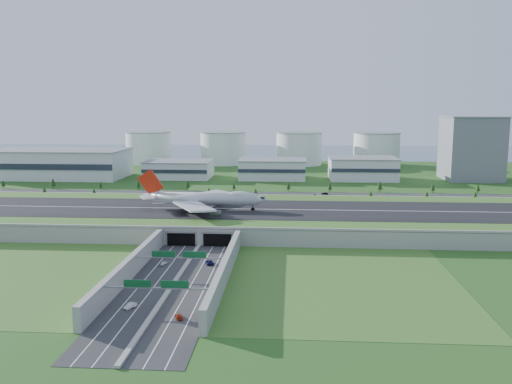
# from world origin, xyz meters

# --- Properties ---
(ground) EXTENTS (1200.00, 1200.00, 0.00)m
(ground) POSITION_xyz_m (0.00, 0.00, 0.00)
(ground) COLOR #1E4B17
(ground) RESTS_ON ground
(airfield_deck) EXTENTS (520.00, 100.00, 9.20)m
(airfield_deck) POSITION_xyz_m (0.00, -0.09, 4.12)
(airfield_deck) COLOR gray
(airfield_deck) RESTS_ON ground
(underpass_road) EXTENTS (38.80, 120.40, 8.00)m
(underpass_road) POSITION_xyz_m (0.00, -99.42, 3.43)
(underpass_road) COLOR #28282B
(underpass_road) RESTS_ON ground
(sign_gantry_near) EXTENTS (38.70, 0.70, 9.80)m
(sign_gantry_near) POSITION_xyz_m (0.00, -95.04, 6.95)
(sign_gantry_near) COLOR gray
(sign_gantry_near) RESTS_ON ground
(sign_gantry_far) EXTENTS (38.70, 0.70, 9.80)m
(sign_gantry_far) POSITION_xyz_m (0.00, -130.04, 6.95)
(sign_gantry_far) COLOR gray
(sign_gantry_far) RESTS_ON ground
(north_expressway) EXTENTS (560.00, 36.00, 0.12)m
(north_expressway) POSITION_xyz_m (0.00, 95.00, 0.06)
(north_expressway) COLOR #28282B
(north_expressway) RESTS_ON ground
(tree_row) EXTENTS (499.05, 48.56, 8.35)m
(tree_row) POSITION_xyz_m (12.77, 93.47, 4.54)
(tree_row) COLOR #3D2819
(tree_row) RESTS_ON ground
(hangar_west) EXTENTS (120.00, 60.00, 25.00)m
(hangar_west) POSITION_xyz_m (-170.00, 185.00, 12.50)
(hangar_west) COLOR silver
(hangar_west) RESTS_ON ground
(hangar_mid_a) EXTENTS (58.00, 42.00, 15.00)m
(hangar_mid_a) POSITION_xyz_m (-60.00, 190.00, 7.50)
(hangar_mid_a) COLOR silver
(hangar_mid_a) RESTS_ON ground
(hangar_mid_b) EXTENTS (58.00, 42.00, 17.00)m
(hangar_mid_b) POSITION_xyz_m (25.00, 190.00, 8.50)
(hangar_mid_b) COLOR silver
(hangar_mid_b) RESTS_ON ground
(hangar_mid_c) EXTENTS (58.00, 42.00, 19.00)m
(hangar_mid_c) POSITION_xyz_m (105.00, 190.00, 9.50)
(hangar_mid_c) COLOR silver
(hangar_mid_c) RESTS_ON ground
(office_tower) EXTENTS (46.00, 46.00, 55.00)m
(office_tower) POSITION_xyz_m (200.00, 195.00, 27.50)
(office_tower) COLOR slate
(office_tower) RESTS_ON ground
(fuel_tank_a) EXTENTS (50.00, 50.00, 35.00)m
(fuel_tank_a) POSITION_xyz_m (-120.00, 310.00, 17.50)
(fuel_tank_a) COLOR silver
(fuel_tank_a) RESTS_ON ground
(fuel_tank_b) EXTENTS (50.00, 50.00, 35.00)m
(fuel_tank_b) POSITION_xyz_m (-35.00, 310.00, 17.50)
(fuel_tank_b) COLOR silver
(fuel_tank_b) RESTS_ON ground
(fuel_tank_c) EXTENTS (50.00, 50.00, 35.00)m
(fuel_tank_c) POSITION_xyz_m (50.00, 310.00, 17.50)
(fuel_tank_c) COLOR silver
(fuel_tank_c) RESTS_ON ground
(fuel_tank_d) EXTENTS (50.00, 50.00, 35.00)m
(fuel_tank_d) POSITION_xyz_m (135.00, 310.00, 17.50)
(fuel_tank_d) COLOR silver
(fuel_tank_d) RESTS_ON ground
(bay_water) EXTENTS (1200.00, 260.00, 0.06)m
(bay_water) POSITION_xyz_m (0.00, 480.00, 0.03)
(bay_water) COLOR #39576C
(bay_water) RESTS_ON ground
(boeing_747) EXTENTS (72.95, 68.85, 22.54)m
(boeing_747) POSITION_xyz_m (-5.79, -2.61, 14.37)
(boeing_747) COLOR silver
(boeing_747) RESTS_ON airfield_deck
(car_0) EXTENTS (2.93, 4.80, 1.53)m
(car_0) POSITION_xyz_m (-9.38, -81.75, 0.88)
(car_0) COLOR silver
(car_0) RESTS_ON ground
(car_1) EXTENTS (3.53, 5.29, 1.65)m
(car_1) POSITION_xyz_m (-8.80, -129.65, 0.94)
(car_1) COLOR silver
(car_1) RESTS_ON ground
(car_2) EXTENTS (4.60, 6.58, 1.67)m
(car_2) POSITION_xyz_m (9.17, -79.07, 0.95)
(car_2) COLOR #0E0F48
(car_2) RESTS_ON ground
(car_3) EXTENTS (3.47, 5.13, 1.38)m
(car_3) POSITION_xyz_m (8.65, -137.10, 0.81)
(car_3) COLOR #A12A0E
(car_3) RESTS_ON ground
(car_4) EXTENTS (5.40, 3.40, 1.71)m
(car_4) POSITION_xyz_m (-92.40, 85.43, 0.98)
(car_4) COLOR #515156
(car_4) RESTS_ON ground
(car_5) EXTENTS (5.04, 2.18, 1.61)m
(car_5) POSITION_xyz_m (66.95, 102.60, 0.93)
(car_5) COLOR black
(car_5) RESTS_ON ground
(car_6) EXTENTS (5.60, 3.01, 1.50)m
(car_6) POSITION_xyz_m (132.10, 84.73, 0.87)
(car_6) COLOR #9F9FA3
(car_6) RESTS_ON ground
(car_7) EXTENTS (5.35, 3.50, 1.44)m
(car_7) POSITION_xyz_m (-29.69, 101.19, 0.84)
(car_7) COLOR silver
(car_7) RESTS_ON ground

